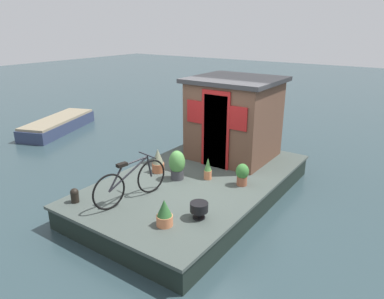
{
  "coord_description": "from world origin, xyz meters",
  "views": [
    {
      "loc": [
        -5.92,
        -3.98,
        3.66
      ],
      "look_at": [
        -0.2,
        0.0,
        1.2
      ],
      "focal_mm": 33.19,
      "sensor_mm": 36.0,
      "label": 1
    }
  ],
  "objects_px": {
    "potted_plant_geranium": "(158,161)",
    "dinghy_boat": "(58,125)",
    "bicycle": "(131,182)",
    "potted_plant_lavender": "(242,174)",
    "potted_plant_sage": "(177,165)",
    "potted_plant_ivy": "(208,169)",
    "mooring_bollard": "(75,195)",
    "houseboat_cabin": "(234,118)",
    "potted_plant_rosemary": "(164,213)",
    "charcoal_grill": "(199,208)"
  },
  "relations": [
    {
      "from": "bicycle",
      "to": "potted_plant_ivy",
      "type": "relative_size",
      "value": 3.41
    },
    {
      "from": "bicycle",
      "to": "potted_plant_sage",
      "type": "distance_m",
      "value": 1.28
    },
    {
      "from": "potted_plant_ivy",
      "to": "potted_plant_sage",
      "type": "relative_size",
      "value": 0.74
    },
    {
      "from": "potted_plant_sage",
      "to": "potted_plant_rosemary",
      "type": "xyz_separation_m",
      "value": [
        -1.62,
        -0.97,
        -0.11
      ]
    },
    {
      "from": "mooring_bollard",
      "to": "dinghy_boat",
      "type": "height_order",
      "value": "mooring_bollard"
    },
    {
      "from": "potted_plant_sage",
      "to": "dinghy_boat",
      "type": "relative_size",
      "value": 0.19
    },
    {
      "from": "houseboat_cabin",
      "to": "potted_plant_rosemary",
      "type": "distance_m",
      "value": 3.69
    },
    {
      "from": "charcoal_grill",
      "to": "mooring_bollard",
      "type": "relative_size",
      "value": 1.12
    },
    {
      "from": "potted_plant_sage",
      "to": "charcoal_grill",
      "type": "bearing_deg",
      "value": -130.17
    },
    {
      "from": "potted_plant_geranium",
      "to": "charcoal_grill",
      "type": "relative_size",
      "value": 1.75
    },
    {
      "from": "charcoal_grill",
      "to": "potted_plant_lavender",
      "type": "bearing_deg",
      "value": 0.34
    },
    {
      "from": "houseboat_cabin",
      "to": "dinghy_boat",
      "type": "xyz_separation_m",
      "value": [
        -0.12,
        7.07,
        -1.26
      ]
    },
    {
      "from": "potted_plant_ivy",
      "to": "charcoal_grill",
      "type": "distance_m",
      "value": 1.66
    },
    {
      "from": "charcoal_grill",
      "to": "mooring_bollard",
      "type": "height_order",
      "value": "charcoal_grill"
    },
    {
      "from": "bicycle",
      "to": "potted_plant_sage",
      "type": "bearing_deg",
      "value": -4.99
    },
    {
      "from": "bicycle",
      "to": "potted_plant_ivy",
      "type": "distance_m",
      "value": 1.79
    },
    {
      "from": "mooring_bollard",
      "to": "potted_plant_sage",
      "type": "bearing_deg",
      "value": -25.52
    },
    {
      "from": "potted_plant_ivy",
      "to": "dinghy_boat",
      "type": "bearing_deg",
      "value": 78.9
    },
    {
      "from": "potted_plant_lavender",
      "to": "dinghy_boat",
      "type": "height_order",
      "value": "potted_plant_lavender"
    },
    {
      "from": "potted_plant_lavender",
      "to": "charcoal_grill",
      "type": "xyz_separation_m",
      "value": [
        -1.62,
        -0.01,
        -0.05
      ]
    },
    {
      "from": "bicycle",
      "to": "mooring_bollard",
      "type": "relative_size",
      "value": 5.82
    },
    {
      "from": "houseboat_cabin",
      "to": "mooring_bollard",
      "type": "bearing_deg",
      "value": 162.3
    },
    {
      "from": "potted_plant_lavender",
      "to": "charcoal_grill",
      "type": "height_order",
      "value": "potted_plant_lavender"
    },
    {
      "from": "bicycle",
      "to": "mooring_bollard",
      "type": "distance_m",
      "value": 1.08
    },
    {
      "from": "bicycle",
      "to": "dinghy_boat",
      "type": "xyz_separation_m",
      "value": [
        3.09,
        6.65,
        -0.64
      ]
    },
    {
      "from": "charcoal_grill",
      "to": "dinghy_boat",
      "type": "xyz_separation_m",
      "value": [
        2.91,
        8.07,
        -0.45
      ]
    },
    {
      "from": "potted_plant_ivy",
      "to": "potted_plant_geranium",
      "type": "bearing_deg",
      "value": 105.49
    },
    {
      "from": "potted_plant_sage",
      "to": "potted_plant_geranium",
      "type": "xyz_separation_m",
      "value": [
        0.06,
        0.59,
        -0.07
      ]
    },
    {
      "from": "potted_plant_ivy",
      "to": "potted_plant_rosemary",
      "type": "relative_size",
      "value": 1.02
    },
    {
      "from": "potted_plant_lavender",
      "to": "potted_plant_geranium",
      "type": "relative_size",
      "value": 0.85
    },
    {
      "from": "potted_plant_sage",
      "to": "mooring_bollard",
      "type": "relative_size",
      "value": 2.29
    },
    {
      "from": "bicycle",
      "to": "potted_plant_ivy",
      "type": "xyz_separation_m",
      "value": [
        1.65,
        -0.66,
        -0.15
      ]
    },
    {
      "from": "potted_plant_rosemary",
      "to": "charcoal_grill",
      "type": "distance_m",
      "value": 0.62
    },
    {
      "from": "potted_plant_sage",
      "to": "charcoal_grill",
      "type": "relative_size",
      "value": 2.04
    },
    {
      "from": "potted_plant_lavender",
      "to": "potted_plant_ivy",
      "type": "bearing_deg",
      "value": 100.87
    },
    {
      "from": "potted_plant_sage",
      "to": "potted_plant_lavender",
      "type": "xyz_separation_m",
      "value": [
        0.52,
        -1.29,
        -0.08
      ]
    },
    {
      "from": "potted_plant_ivy",
      "to": "potted_plant_geranium",
      "type": "xyz_separation_m",
      "value": [
        -0.31,
        1.13,
        0.04
      ]
    },
    {
      "from": "potted_plant_sage",
      "to": "dinghy_boat",
      "type": "bearing_deg",
      "value": 75.03
    },
    {
      "from": "mooring_bollard",
      "to": "dinghy_boat",
      "type": "xyz_separation_m",
      "value": [
        3.76,
        5.83,
        -0.41
      ]
    },
    {
      "from": "houseboat_cabin",
      "to": "dinghy_boat",
      "type": "relative_size",
      "value": 0.6
    },
    {
      "from": "potted_plant_sage",
      "to": "charcoal_grill",
      "type": "distance_m",
      "value": 1.71
    },
    {
      "from": "potted_plant_geranium",
      "to": "potted_plant_rosemary",
      "type": "xyz_separation_m",
      "value": [
        -1.68,
        -1.55,
        -0.04
      ]
    },
    {
      "from": "bicycle",
      "to": "potted_plant_lavender",
      "type": "distance_m",
      "value": 2.28
    },
    {
      "from": "potted_plant_rosemary",
      "to": "mooring_bollard",
      "type": "xyz_separation_m",
      "value": [
        -0.33,
        1.9,
        -0.08
      ]
    },
    {
      "from": "potted_plant_rosemary",
      "to": "dinghy_boat",
      "type": "height_order",
      "value": "potted_plant_rosemary"
    },
    {
      "from": "houseboat_cabin",
      "to": "bicycle",
      "type": "xyz_separation_m",
      "value": [
        -3.2,
        0.42,
        -0.62
      ]
    },
    {
      "from": "mooring_bollard",
      "to": "dinghy_boat",
      "type": "relative_size",
      "value": 0.08
    },
    {
      "from": "houseboat_cabin",
      "to": "charcoal_grill",
      "type": "relative_size",
      "value": 6.5
    },
    {
      "from": "potted_plant_geranium",
      "to": "dinghy_boat",
      "type": "height_order",
      "value": "potted_plant_geranium"
    },
    {
      "from": "bicycle",
      "to": "potted_plant_lavender",
      "type": "xyz_separation_m",
      "value": [
        1.8,
        -1.4,
        -0.13
      ]
    }
  ]
}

